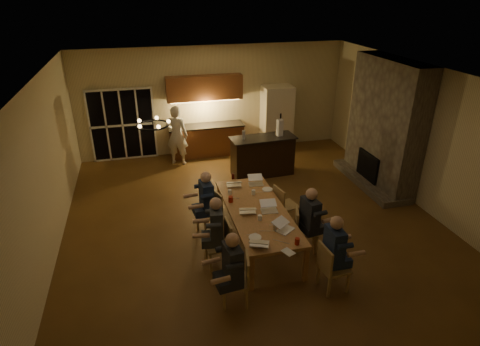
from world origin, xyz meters
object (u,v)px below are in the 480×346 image
(laptop_d, at_px, (269,206))
(chair_right_near, at_px, (334,267))
(can_cola, at_px, (233,176))
(chair_left_near, at_px, (235,280))
(chair_left_far, at_px, (209,213))
(chandelier, at_px, (153,125))
(laptop_b, at_px, (286,225))
(chair_right_mid, at_px, (306,230))
(bar_island, at_px, (263,156))
(standing_person, at_px, (177,135))
(chair_right_far, at_px, (286,205))
(mug_mid, at_px, (253,192))
(person_right_near, at_px, (333,252))
(person_right_mid, at_px, (309,221))
(bar_bottle, at_px, (244,135))
(person_left_mid, at_px, (217,231))
(plate_near, at_px, (281,223))
(bar_blender, at_px, (280,128))
(laptop_c, at_px, (247,207))
(plate_far, at_px, (267,189))
(laptop_e, at_px, (234,181))
(mug_front, at_px, (260,218))
(can_silver, at_px, (275,228))
(plate_left, at_px, (255,237))
(laptop_a, at_px, (260,239))
(person_left_far, at_px, (207,202))
(refrigerator, at_px, (277,118))
(redcup_near, at_px, (297,241))
(person_left_near, at_px, (233,271))
(redcup_mid, at_px, (231,199))
(mug_back, at_px, (230,192))
(chair_left_mid, at_px, (218,245))
(laptop_f, at_px, (256,180))
(dining_table, at_px, (257,226))

(laptop_d, bearing_deg, chair_right_near, -61.33)
(can_cola, bearing_deg, chair_right_near, -72.03)
(chair_left_near, bearing_deg, chair_left_far, -167.72)
(chandelier, height_order, laptop_b, chandelier)
(chair_left_near, distance_m, chair_right_mid, 2.00)
(bar_island, bearing_deg, standing_person, 145.44)
(chair_right_far, bearing_deg, mug_mid, 70.37)
(person_right_near, bearing_deg, person_right_mid, 0.41)
(mug_mid, height_order, bar_bottle, bar_bottle)
(person_left_mid, xyz_separation_m, plate_near, (1.19, -0.13, 0.07))
(standing_person, height_order, can_cola, standing_person)
(bar_blender, bearing_deg, person_right_mid, -109.05)
(plate_near, bearing_deg, chandelier, 172.84)
(laptop_c, bearing_deg, mug_mid, -104.92)
(mug_mid, bearing_deg, plate_far, 20.10)
(laptop_e, bearing_deg, mug_front, 102.66)
(chair_right_far, distance_m, can_silver, 1.54)
(laptop_b, relative_size, plate_far, 1.41)
(chair_right_near, distance_m, standing_person, 6.32)
(plate_left, bearing_deg, bar_blender, 65.20)
(chandelier, distance_m, laptop_a, 2.57)
(person_left_far, relative_size, can_cola, 11.50)
(refrigerator, bearing_deg, redcup_near, -105.78)
(chair_right_mid, bearing_deg, standing_person, 40.35)
(plate_far, bearing_deg, laptop_a, -111.63)
(chair_right_near, distance_m, laptop_b, 1.10)
(standing_person, xyz_separation_m, laptop_c, (0.89, -4.36, -0.00))
(chair_left_far, xyz_separation_m, person_left_near, (-0.01, -2.21, 0.24))
(redcup_mid, bearing_deg, person_right_mid, -36.85)
(plate_far, bearing_deg, refrigerator, 68.45)
(laptop_c, relative_size, bar_blender, 0.71)
(person_left_near, bearing_deg, redcup_near, 98.82)
(laptop_b, xyz_separation_m, plate_left, (-0.59, -0.09, -0.10))
(mug_back, distance_m, redcup_mid, 0.34)
(bar_island, distance_m, plate_far, 2.37)
(chair_left_near, distance_m, plate_far, 2.66)
(chair_left_mid, distance_m, laptop_b, 1.29)
(bar_island, height_order, laptop_d, bar_island)
(chair_right_far, distance_m, laptop_f, 0.86)
(chair_left_near, bearing_deg, redcup_near, 114.81)
(bar_blender, bearing_deg, bar_island, 172.16)
(chandelier, distance_m, can_silver, 2.78)
(chair_left_near, relative_size, person_left_far, 0.64)
(plate_left, bearing_deg, redcup_mid, 95.25)
(chair_left_far, distance_m, chair_right_mid, 2.03)
(chair_left_mid, bearing_deg, bar_blender, 143.06)
(redcup_mid, bearing_deg, refrigerator, 60.33)
(standing_person, relative_size, mug_back, 17.29)
(person_left_near, bearing_deg, mug_front, 139.77)
(dining_table, distance_m, person_left_far, 1.14)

